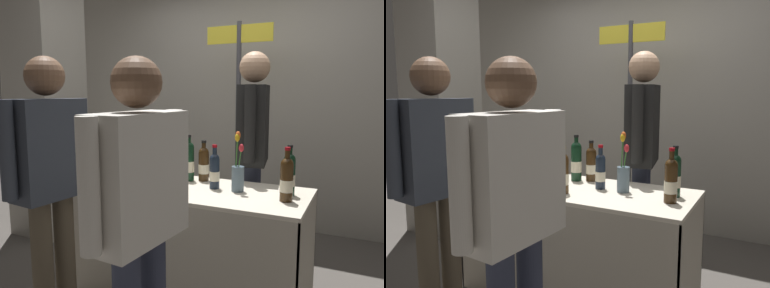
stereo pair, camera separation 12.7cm
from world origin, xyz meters
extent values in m
cube|color=#9E998E|center=(0.00, 1.62, 1.41)|extent=(5.69, 0.12, 2.82)
cube|color=gray|center=(-1.84, 0.50, 1.66)|extent=(0.56, 0.56, 3.32)
cube|color=beige|center=(0.00, 0.00, 0.75)|extent=(1.55, 0.66, 0.02)
cube|color=#ABA392|center=(0.00, -0.33, 0.37)|extent=(1.55, 0.01, 0.74)
cube|color=#ABA392|center=(0.00, 0.33, 0.37)|extent=(1.55, 0.01, 0.74)
cube|color=#ABA392|center=(-0.77, 0.00, 0.37)|extent=(0.01, 0.66, 0.74)
cube|color=#ABA392|center=(0.77, 0.00, 0.37)|extent=(0.01, 0.66, 0.74)
cylinder|color=black|center=(-0.11, 0.18, 0.89)|extent=(0.08, 0.08, 0.25)
sphere|color=black|center=(-0.11, 0.18, 1.01)|extent=(0.08, 0.08, 0.08)
cylinder|color=black|center=(-0.11, 0.18, 1.05)|extent=(0.03, 0.03, 0.07)
cylinder|color=black|center=(-0.11, 0.18, 1.09)|extent=(0.03, 0.03, 0.02)
cylinder|color=beige|center=(-0.11, 0.18, 0.87)|extent=(0.08, 0.08, 0.08)
cylinder|color=#192333|center=(-0.59, 0.16, 0.88)|extent=(0.08, 0.08, 0.23)
sphere|color=#192333|center=(-0.59, 0.16, 1.00)|extent=(0.07, 0.07, 0.07)
cylinder|color=#192333|center=(-0.59, 0.16, 1.03)|extent=(0.03, 0.03, 0.07)
cylinder|color=maroon|center=(-0.59, 0.16, 1.08)|extent=(0.03, 0.03, 0.02)
cylinder|color=beige|center=(-0.59, 0.16, 0.86)|extent=(0.08, 0.08, 0.08)
cylinder|color=black|center=(0.63, 0.10, 0.88)|extent=(0.07, 0.07, 0.23)
sphere|color=black|center=(0.63, 0.10, 0.99)|extent=(0.07, 0.07, 0.07)
cylinder|color=black|center=(0.63, 0.10, 1.03)|extent=(0.03, 0.03, 0.07)
cylinder|color=black|center=(0.63, 0.10, 1.07)|extent=(0.03, 0.03, 0.02)
cylinder|color=beige|center=(0.63, 0.10, 0.86)|extent=(0.08, 0.08, 0.07)
cylinder|color=#38230F|center=(-0.01, 0.22, 0.87)|extent=(0.08, 0.08, 0.21)
sphere|color=#38230F|center=(-0.01, 0.22, 0.97)|extent=(0.07, 0.07, 0.07)
cylinder|color=#38230F|center=(-0.01, 0.22, 1.01)|extent=(0.03, 0.03, 0.07)
cylinder|color=black|center=(-0.01, 0.22, 1.05)|extent=(0.04, 0.04, 0.02)
cylinder|color=beige|center=(-0.01, 0.22, 0.85)|extent=(0.08, 0.08, 0.07)
cylinder|color=#192333|center=(-0.67, -0.04, 0.89)|extent=(0.07, 0.07, 0.25)
sphere|color=#192333|center=(-0.67, -0.04, 1.01)|extent=(0.07, 0.07, 0.07)
cylinder|color=#192333|center=(-0.67, -0.04, 1.06)|extent=(0.03, 0.03, 0.09)
cylinder|color=maroon|center=(-0.67, -0.04, 1.11)|extent=(0.03, 0.03, 0.02)
cylinder|color=beige|center=(-0.67, -0.04, 0.87)|extent=(0.07, 0.07, 0.08)
cylinder|color=#38230F|center=(0.64, -0.05, 0.87)|extent=(0.08, 0.08, 0.22)
sphere|color=#38230F|center=(0.64, -0.05, 0.99)|extent=(0.07, 0.07, 0.07)
cylinder|color=#38230F|center=(0.64, -0.05, 1.03)|extent=(0.03, 0.03, 0.08)
cylinder|color=maroon|center=(0.64, -0.05, 1.08)|extent=(0.03, 0.03, 0.02)
cylinder|color=beige|center=(0.64, -0.05, 0.86)|extent=(0.08, 0.08, 0.07)
cylinder|color=#38230F|center=(-0.01, -0.17, 0.87)|extent=(0.07, 0.07, 0.22)
sphere|color=#38230F|center=(-0.01, -0.17, 0.99)|extent=(0.07, 0.07, 0.07)
cylinder|color=#38230F|center=(-0.01, -0.17, 1.02)|extent=(0.03, 0.03, 0.07)
cylinder|color=#B7932D|center=(-0.01, -0.17, 1.06)|extent=(0.03, 0.03, 0.02)
cylinder|color=beige|center=(-0.01, -0.17, 0.86)|extent=(0.07, 0.07, 0.07)
cylinder|color=black|center=(-0.50, 0.21, 0.89)|extent=(0.07, 0.07, 0.25)
sphere|color=black|center=(-0.50, 0.21, 1.01)|extent=(0.07, 0.07, 0.07)
cylinder|color=black|center=(-0.50, 0.21, 1.05)|extent=(0.03, 0.03, 0.08)
cylinder|color=black|center=(-0.50, 0.21, 1.10)|extent=(0.03, 0.03, 0.02)
cylinder|color=beige|center=(-0.50, 0.21, 0.87)|extent=(0.07, 0.07, 0.08)
cylinder|color=#192333|center=(0.15, 0.05, 0.86)|extent=(0.07, 0.07, 0.20)
sphere|color=#192333|center=(0.15, 0.05, 0.97)|extent=(0.07, 0.07, 0.07)
cylinder|color=#192333|center=(0.15, 0.05, 1.00)|extent=(0.03, 0.03, 0.08)
cylinder|color=maroon|center=(0.15, 0.05, 1.05)|extent=(0.03, 0.03, 0.02)
cylinder|color=beige|center=(0.15, 0.05, 0.85)|extent=(0.07, 0.07, 0.07)
cylinder|color=silver|center=(-0.31, 0.22, 0.76)|extent=(0.07, 0.07, 0.00)
cylinder|color=silver|center=(-0.31, 0.22, 0.79)|extent=(0.01, 0.01, 0.06)
cone|color=silver|center=(-0.31, 0.22, 0.86)|extent=(0.07, 0.07, 0.07)
cylinder|color=slate|center=(0.31, 0.04, 0.85)|extent=(0.08, 0.08, 0.17)
cylinder|color=#38722D|center=(0.30, 0.05, 0.98)|extent=(0.03, 0.05, 0.27)
ellipsoid|color=gold|center=(0.31, 0.03, 1.12)|extent=(0.03, 0.03, 0.05)
cylinder|color=#38722D|center=(0.30, 0.04, 0.99)|extent=(0.02, 0.01, 0.29)
ellipsoid|color=#E05B1E|center=(0.31, 0.04, 1.13)|extent=(0.03, 0.03, 0.05)
cylinder|color=#38722D|center=(0.32, 0.03, 0.95)|extent=(0.04, 0.02, 0.21)
ellipsoid|color=red|center=(0.34, 0.02, 1.06)|extent=(0.03, 0.03, 0.05)
cube|color=silver|center=(-0.44, 0.08, 0.85)|extent=(0.14, 0.05, 0.18)
cylinder|color=#2D3347|center=(0.23, 0.67, 0.43)|extent=(0.12, 0.12, 0.86)
cylinder|color=#2D3347|center=(0.27, 0.50, 0.43)|extent=(0.12, 0.12, 0.86)
cube|color=black|center=(0.25, 0.59, 1.16)|extent=(0.29, 0.48, 0.61)
sphere|color=tan|center=(0.25, 0.59, 1.60)|extent=(0.24, 0.24, 0.24)
cylinder|color=black|center=(0.20, 0.85, 1.18)|extent=(0.08, 0.08, 0.56)
cylinder|color=black|center=(0.30, 0.32, 1.18)|extent=(0.08, 0.08, 0.56)
cube|color=beige|center=(0.20, -0.95, 1.05)|extent=(0.25, 0.49, 0.55)
sphere|color=brown|center=(0.20, -0.95, 1.45)|extent=(0.21, 0.21, 0.21)
cylinder|color=beige|center=(0.18, -1.23, 1.07)|extent=(0.08, 0.08, 0.51)
cylinder|color=beige|center=(0.22, -0.67, 1.07)|extent=(0.08, 0.08, 0.51)
cylinder|color=#4C4233|center=(-0.59, -0.77, 0.40)|extent=(0.12, 0.12, 0.80)
cylinder|color=#4C4233|center=(-0.57, -0.61, 0.40)|extent=(0.12, 0.12, 0.80)
cube|color=#2D333D|center=(-0.58, -0.69, 1.09)|extent=(0.25, 0.43, 0.57)
sphere|color=brown|center=(-0.58, -0.69, 1.50)|extent=(0.22, 0.22, 0.22)
cylinder|color=#2D333D|center=(-0.61, -0.94, 1.11)|extent=(0.08, 0.08, 0.52)
cylinder|color=#2D333D|center=(-0.55, -0.44, 1.11)|extent=(0.08, 0.08, 0.52)
cylinder|color=#47474C|center=(-0.03, 1.04, 1.01)|extent=(0.04, 0.04, 2.03)
cube|color=yellow|center=(-0.03, 1.04, 1.92)|extent=(0.61, 0.02, 0.16)
camera|label=1|loc=(1.07, -2.24, 1.41)|focal=35.01mm
camera|label=2|loc=(1.18, -2.18, 1.41)|focal=35.01mm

